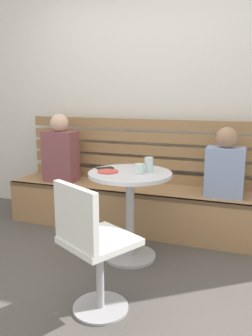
{
  "coord_description": "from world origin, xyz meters",
  "views": [
    {
      "loc": [
        1.04,
        -2.02,
        1.36
      ],
      "look_at": [
        0.07,
        0.66,
        0.75
      ],
      "focal_mm": 37.23,
      "sensor_mm": 36.0,
      "label": 1
    }
  ],
  "objects_px": {
    "booth_bench": "(138,208)",
    "cup_glass_short": "(139,169)",
    "person_adult": "(61,151)",
    "phone_on_table": "(105,168)",
    "plate_small": "(108,171)",
    "white_chair": "(91,244)",
    "cup_glass_tall": "(149,165)",
    "cafe_table": "(130,198)",
    "person_child_left": "(225,166)"
  },
  "relations": [
    {
      "from": "cup_glass_tall",
      "to": "phone_on_table",
      "type": "distance_m",
      "value": 0.39
    },
    {
      "from": "white_chair",
      "to": "cup_glass_short",
      "type": "distance_m",
      "value": 0.84
    },
    {
      "from": "white_chair",
      "to": "cup_glass_tall",
      "type": "height_order",
      "value": "cup_glass_tall"
    },
    {
      "from": "cup_glass_short",
      "to": "phone_on_table",
      "type": "bearing_deg",
      "value": 166.09
    },
    {
      "from": "white_chair",
      "to": "cup_glass_short",
      "type": "relative_size",
      "value": 10.63
    },
    {
      "from": "person_child_left",
      "to": "cup_glass_tall",
      "type": "distance_m",
      "value": 0.78
    },
    {
      "from": "cafe_table",
      "to": "white_chair",
      "type": "distance_m",
      "value": 0.81
    },
    {
      "from": "cafe_table",
      "to": "plate_small",
      "type": "xyz_separation_m",
      "value": [
        -0.17,
        -0.06,
        0.23
      ]
    },
    {
      "from": "cafe_table",
      "to": "cup_glass_short",
      "type": "xyz_separation_m",
      "value": [
        0.09,
        -0.02,
        0.26
      ]
    },
    {
      "from": "person_adult",
      "to": "cup_glass_tall",
      "type": "height_order",
      "value": "person_adult"
    },
    {
      "from": "booth_bench",
      "to": "person_child_left",
      "type": "bearing_deg",
      "value": -1.97
    },
    {
      "from": "cup_glass_tall",
      "to": "person_adult",
      "type": "bearing_deg",
      "value": 154.45
    },
    {
      "from": "booth_bench",
      "to": "person_child_left",
      "type": "height_order",
      "value": "person_child_left"
    },
    {
      "from": "cup_glass_short",
      "to": "cafe_table",
      "type": "bearing_deg",
      "value": 164.08
    },
    {
      "from": "booth_bench",
      "to": "person_adult",
      "type": "relative_size",
      "value": 3.78
    },
    {
      "from": "person_adult",
      "to": "cup_glass_short",
      "type": "relative_size",
      "value": 8.94
    },
    {
      "from": "cafe_table",
      "to": "phone_on_table",
      "type": "relative_size",
      "value": 5.29
    },
    {
      "from": "booth_bench",
      "to": "cafe_table",
      "type": "bearing_deg",
      "value": -77.68
    },
    {
      "from": "white_chair",
      "to": "person_child_left",
      "type": "xyz_separation_m",
      "value": [
        0.67,
        1.41,
        0.25
      ]
    },
    {
      "from": "person_adult",
      "to": "person_child_left",
      "type": "height_order",
      "value": "person_adult"
    },
    {
      "from": "person_adult",
      "to": "cup_glass_short",
      "type": "height_order",
      "value": "person_adult"
    },
    {
      "from": "cafe_table",
      "to": "person_adult",
      "type": "bearing_deg",
      "value": 148.66
    },
    {
      "from": "person_child_left",
      "to": "phone_on_table",
      "type": "distance_m",
      "value": 1.09
    },
    {
      "from": "cafe_table",
      "to": "person_adult",
      "type": "height_order",
      "value": "person_adult"
    },
    {
      "from": "cup_glass_tall",
      "to": "plate_small",
      "type": "height_order",
      "value": "cup_glass_tall"
    },
    {
      "from": "white_chair",
      "to": "cup_glass_short",
      "type": "height_order",
      "value": "white_chair"
    },
    {
      "from": "person_adult",
      "to": "phone_on_table",
      "type": "height_order",
      "value": "person_adult"
    },
    {
      "from": "phone_on_table",
      "to": "booth_bench",
      "type": "bearing_deg",
      "value": -56.59
    },
    {
      "from": "booth_bench",
      "to": "cup_glass_short",
      "type": "height_order",
      "value": "cup_glass_short"
    },
    {
      "from": "person_adult",
      "to": "phone_on_table",
      "type": "distance_m",
      "value": 0.93
    },
    {
      "from": "booth_bench",
      "to": "plate_small",
      "type": "bearing_deg",
      "value": -92.45
    },
    {
      "from": "cafe_table",
      "to": "white_chair",
      "type": "relative_size",
      "value": 0.87
    },
    {
      "from": "white_chair",
      "to": "plate_small",
      "type": "relative_size",
      "value": 5.0
    },
    {
      "from": "white_chair",
      "to": "person_child_left",
      "type": "height_order",
      "value": "person_child_left"
    },
    {
      "from": "person_adult",
      "to": "cup_glass_short",
      "type": "xyz_separation_m",
      "value": [
        1.08,
        -0.63,
        0.02
      ]
    },
    {
      "from": "cup_glass_short",
      "to": "person_child_left",
      "type": "bearing_deg",
      "value": 45.81
    },
    {
      "from": "cup_glass_short",
      "to": "plate_small",
      "type": "height_order",
      "value": "cup_glass_short"
    },
    {
      "from": "booth_bench",
      "to": "cafe_table",
      "type": "xyz_separation_m",
      "value": [
        0.14,
        -0.63,
        0.3
      ]
    },
    {
      "from": "plate_small",
      "to": "person_adult",
      "type": "bearing_deg",
      "value": 141.01
    },
    {
      "from": "cup_glass_short",
      "to": "cup_glass_tall",
      "type": "bearing_deg",
      "value": 58.94
    },
    {
      "from": "cup_glass_tall",
      "to": "plate_small",
      "type": "bearing_deg",
      "value": -157.6
    },
    {
      "from": "booth_bench",
      "to": "phone_on_table",
      "type": "xyz_separation_m",
      "value": [
        -0.11,
        -0.58,
        0.52
      ]
    },
    {
      "from": "booth_bench",
      "to": "cup_glass_short",
      "type": "relative_size",
      "value": 33.75
    },
    {
      "from": "cafe_table",
      "to": "cup_glass_short",
      "type": "distance_m",
      "value": 0.28
    },
    {
      "from": "person_child_left",
      "to": "person_adult",
      "type": "bearing_deg",
      "value": 179.99
    },
    {
      "from": "cafe_table",
      "to": "phone_on_table",
      "type": "distance_m",
      "value": 0.34
    },
    {
      "from": "cafe_table",
      "to": "phone_on_table",
      "type": "xyz_separation_m",
      "value": [
        -0.24,
        0.06,
        0.23
      ]
    },
    {
      "from": "person_adult",
      "to": "plate_small",
      "type": "height_order",
      "value": "person_adult"
    },
    {
      "from": "person_adult",
      "to": "phone_on_table",
      "type": "bearing_deg",
      "value": -36.16
    },
    {
      "from": "person_adult",
      "to": "person_child_left",
      "type": "bearing_deg",
      "value": -0.01
    }
  ]
}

